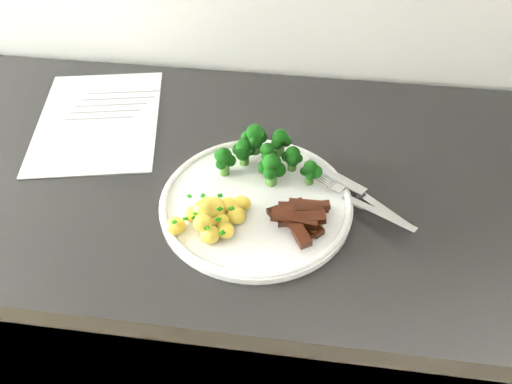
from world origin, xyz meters
The scene contains 8 objects.
counter centered at (0.09, 1.66, 0.46)m, with size 2.47×0.62×0.93m.
recipe_paper centered at (-0.14, 1.77, 0.93)m, with size 0.28×0.36×0.00m.
plate centered at (0.18, 1.59, 0.93)m, with size 0.30×0.30×0.02m.
broccoli centered at (0.19, 1.66, 0.97)m, with size 0.18×0.11×0.07m.
potatoes centered at (0.12, 1.54, 0.95)m, with size 0.12×0.10×0.05m.
beef_strips centered at (0.25, 1.55, 0.95)m, with size 0.10×0.11×0.03m.
fork centered at (0.35, 1.60, 0.95)m, with size 0.16×0.12×0.02m.
knife centered at (0.36, 1.61, 0.93)m, with size 0.17×0.14×0.02m.
Camera 1 is at (0.25, 1.04, 1.50)m, focal length 35.61 mm.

